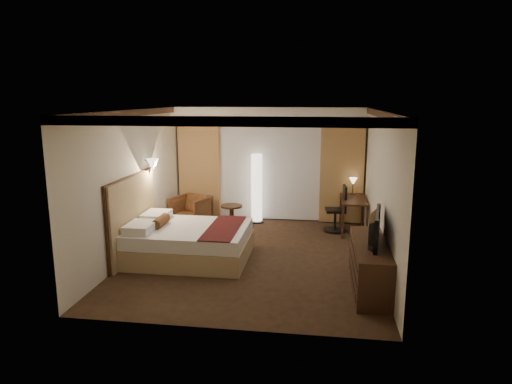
# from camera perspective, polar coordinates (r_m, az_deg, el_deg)

# --- Properties ---
(floor) EXTENTS (4.50, 5.50, 0.01)m
(floor) POSITION_cam_1_polar(r_m,az_deg,el_deg) (8.62, -0.38, -8.05)
(floor) COLOR black
(floor) RESTS_ON ground
(ceiling) EXTENTS (4.50, 5.50, 0.01)m
(ceiling) POSITION_cam_1_polar(r_m,az_deg,el_deg) (8.11, -0.40, 10.20)
(ceiling) COLOR white
(ceiling) RESTS_ON back_wall
(back_wall) EXTENTS (4.50, 0.02, 2.70)m
(back_wall) POSITION_cam_1_polar(r_m,az_deg,el_deg) (10.95, 1.73, 3.51)
(back_wall) COLOR beige
(back_wall) RESTS_ON floor
(left_wall) EXTENTS (0.02, 5.50, 2.70)m
(left_wall) POSITION_cam_1_polar(r_m,az_deg,el_deg) (8.87, -14.93, 1.16)
(left_wall) COLOR beige
(left_wall) RESTS_ON floor
(right_wall) EXTENTS (0.02, 5.50, 2.70)m
(right_wall) POSITION_cam_1_polar(r_m,az_deg,el_deg) (8.24, 15.28, 0.35)
(right_wall) COLOR beige
(right_wall) RESTS_ON floor
(crown_molding) EXTENTS (4.50, 5.50, 0.12)m
(crown_molding) POSITION_cam_1_polar(r_m,az_deg,el_deg) (8.11, -0.40, 9.78)
(crown_molding) COLOR black
(crown_molding) RESTS_ON ceiling
(soffit) EXTENTS (4.50, 0.50, 0.20)m
(soffit) POSITION_cam_1_polar(r_m,az_deg,el_deg) (10.59, 1.62, 10.03)
(soffit) COLOR white
(soffit) RESTS_ON ceiling
(curtain_sheer) EXTENTS (2.48, 0.04, 2.45)m
(curtain_sheer) POSITION_cam_1_polar(r_m,az_deg,el_deg) (10.88, 1.68, 2.93)
(curtain_sheer) COLOR silver
(curtain_sheer) RESTS_ON back_wall
(curtain_left_drape) EXTENTS (1.00, 0.14, 2.45)m
(curtain_left_drape) POSITION_cam_1_polar(r_m,az_deg,el_deg) (11.14, -7.09, 3.05)
(curtain_left_drape) COLOR tan
(curtain_left_drape) RESTS_ON back_wall
(curtain_right_drape) EXTENTS (1.00, 0.14, 2.45)m
(curtain_right_drape) POSITION_cam_1_polar(r_m,az_deg,el_deg) (10.77, 10.68, 2.64)
(curtain_right_drape) COLOR tan
(curtain_right_drape) RESTS_ON back_wall
(wall_sconce) EXTENTS (0.24, 0.24, 0.24)m
(wall_sconce) POSITION_cam_1_polar(r_m,az_deg,el_deg) (9.27, -12.79, 3.40)
(wall_sconce) COLOR white
(wall_sconce) RESTS_ON left_wall
(bed) EXTENTS (2.12, 1.66, 0.62)m
(bed) POSITION_cam_1_polar(r_m,az_deg,el_deg) (8.49, -8.26, -6.26)
(bed) COLOR white
(bed) RESTS_ON floor
(headboard) EXTENTS (0.12, 1.96, 1.50)m
(headboard) POSITION_cam_1_polar(r_m,az_deg,el_deg) (8.72, -15.13, -3.06)
(headboard) COLOR tan
(headboard) RESTS_ON floor
(armchair) EXTENTS (0.95, 0.93, 0.77)m
(armchair) POSITION_cam_1_polar(r_m,az_deg,el_deg) (10.62, -8.09, -2.16)
(armchair) COLOR #4A2316
(armchair) RESTS_ON floor
(side_table) EXTENTS (0.49, 0.49, 0.54)m
(side_table) POSITION_cam_1_polar(r_m,az_deg,el_deg) (10.35, -3.05, -3.11)
(side_table) COLOR black
(side_table) RESTS_ON floor
(floor_lamp) EXTENTS (0.35, 0.35, 1.64)m
(floor_lamp) POSITION_cam_1_polar(r_m,az_deg,el_deg) (10.71, 0.09, 0.46)
(floor_lamp) COLOR white
(floor_lamp) RESTS_ON floor
(desk) EXTENTS (0.55, 1.20, 0.75)m
(desk) POSITION_cam_1_polar(r_m,az_deg,el_deg) (10.29, 12.05, -2.83)
(desk) COLOR black
(desk) RESTS_ON floor
(desk_lamp) EXTENTS (0.18, 0.18, 0.34)m
(desk_lamp) POSITION_cam_1_polar(r_m,az_deg,el_deg) (10.61, 12.02, 0.63)
(desk_lamp) COLOR #FFD899
(desk_lamp) RESTS_ON desk
(office_chair) EXTENTS (0.54, 0.54, 1.04)m
(office_chair) POSITION_cam_1_polar(r_m,az_deg,el_deg) (10.18, 9.90, -2.06)
(office_chair) COLOR black
(office_chair) RESTS_ON floor
(dresser) EXTENTS (0.50, 1.87, 0.73)m
(dresser) POSITION_cam_1_polar(r_m,az_deg,el_deg) (7.37, 14.00, -8.89)
(dresser) COLOR black
(dresser) RESTS_ON floor
(television) EXTENTS (0.79, 1.18, 0.14)m
(television) POSITION_cam_1_polar(r_m,az_deg,el_deg) (7.16, 14.03, -3.79)
(television) COLOR black
(television) RESTS_ON dresser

